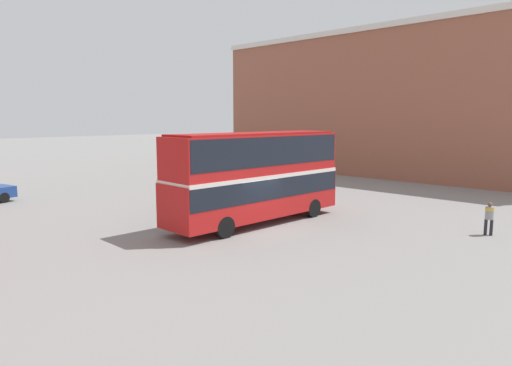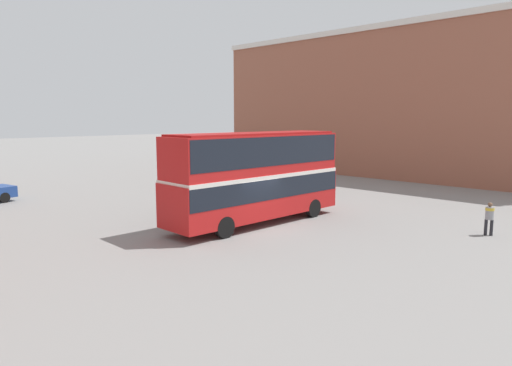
% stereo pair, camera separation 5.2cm
% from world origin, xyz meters
% --- Properties ---
extents(ground_plane, '(240.00, 240.00, 0.00)m').
position_xyz_m(ground_plane, '(0.00, 0.00, 0.00)').
color(ground_plane, gray).
extents(building_row_right, '(11.84, 35.96, 13.74)m').
position_xyz_m(building_row_right, '(27.05, 6.61, 6.88)').
color(building_row_right, '#935642').
rests_on(building_row_right, ground_plane).
extents(double_decker_bus, '(10.52, 2.91, 4.75)m').
position_xyz_m(double_decker_bus, '(0.89, 1.09, 2.72)').
color(double_decker_bus, red).
rests_on(double_decker_bus, ground_plane).
extents(pedestrian_foreground, '(0.49, 0.49, 1.58)m').
position_xyz_m(pedestrian_foreground, '(6.71, -8.56, 0.97)').
color(pedestrian_foreground, '#232328').
rests_on(pedestrian_foreground, ground_plane).
extents(parked_car_kerb_far, '(4.13, 2.20, 1.55)m').
position_xyz_m(parked_car_kerb_far, '(4.99, 11.26, 0.78)').
color(parked_car_kerb_far, silver).
rests_on(parked_car_kerb_far, ground_plane).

